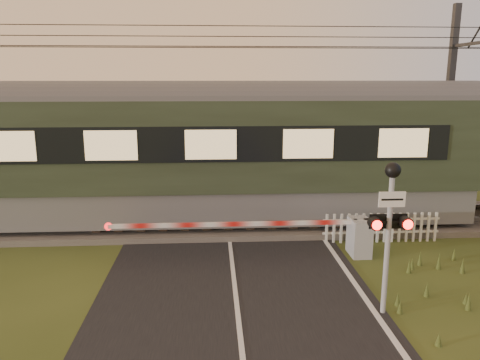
{
  "coord_description": "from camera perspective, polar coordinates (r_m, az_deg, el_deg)",
  "views": [
    {
      "loc": [
        -0.46,
        -7.84,
        4.65
      ],
      "look_at": [
        0.2,
        3.2,
        2.19
      ],
      "focal_mm": 35.0,
      "sensor_mm": 36.0,
      "label": 1
    }
  ],
  "objects": [
    {
      "name": "ground",
      "position": [
        9.12,
        -0.03,
        -18.1
      ],
      "size": [
        160.0,
        160.0,
        0.0
      ],
      "primitive_type": "plane",
      "color": "#2F3C17",
      "rests_on": "ground"
    },
    {
      "name": "road",
      "position": [
        8.92,
        0.18,
        -18.8
      ],
      "size": [
        6.0,
        140.0,
        0.03
      ],
      "color": "black",
      "rests_on": "ground"
    },
    {
      "name": "track_bed",
      "position": [
        15.06,
        -1.5,
        -5.21
      ],
      "size": [
        140.0,
        3.4,
        0.39
      ],
      "color": "#47423D",
      "rests_on": "ground"
    },
    {
      "name": "overhead_wires",
      "position": [
        14.39,
        -1.64,
        16.8
      ],
      "size": [
        120.0,
        0.62,
        0.62
      ],
      "color": "black",
      "rests_on": "ground"
    },
    {
      "name": "boom_gate",
      "position": [
        12.7,
        12.39,
        -6.53
      ],
      "size": [
        7.53,
        0.76,
        1.01
      ],
      "color": "gray",
      "rests_on": "ground"
    },
    {
      "name": "crossing_signal",
      "position": [
        9.4,
        17.81,
        -3.72
      ],
      "size": [
        0.78,
        0.34,
        3.08
      ],
      "color": "gray",
      "rests_on": "ground"
    },
    {
      "name": "picket_fence",
      "position": [
        13.98,
        16.86,
        -5.58
      ],
      "size": [
        3.38,
        0.07,
        0.86
      ],
      "color": "silver",
      "rests_on": "ground"
    },
    {
      "name": "catenary_mast",
      "position": [
        18.67,
        24.15,
        8.53
      ],
      "size": [
        0.22,
        2.46,
        7.13
      ],
      "color": "#2D2D30",
      "rests_on": "ground"
    }
  ]
}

